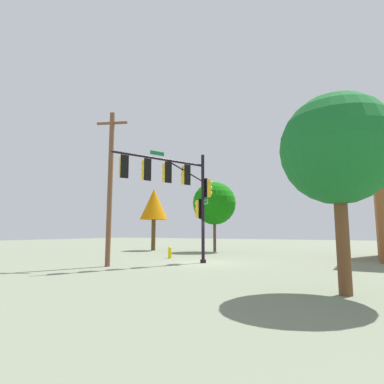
{
  "coord_description": "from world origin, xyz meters",
  "views": [
    {
      "loc": [
        16.99,
        8.88,
        1.88
      ],
      "look_at": [
        0.69,
        -0.38,
        4.27
      ],
      "focal_mm": 29.11,
      "sensor_mm": 36.0,
      "label": 1
    }
  ],
  "objects_px": {
    "tree_far": "(214,203)",
    "fire_hydrant": "(170,253)",
    "utility_pole": "(110,185)",
    "tree_near": "(337,150)",
    "signal_pole_assembly": "(178,185)",
    "tree_mid": "(154,205)"
  },
  "relations": [
    {
      "from": "utility_pole",
      "to": "tree_mid",
      "type": "height_order",
      "value": "utility_pole"
    },
    {
      "from": "signal_pole_assembly",
      "to": "tree_mid",
      "type": "relative_size",
      "value": 1.07
    },
    {
      "from": "signal_pole_assembly",
      "to": "tree_far",
      "type": "relative_size",
      "value": 1.01
    },
    {
      "from": "utility_pole",
      "to": "tree_mid",
      "type": "xyz_separation_m",
      "value": [
        -13.01,
        -6.61,
        0.14
      ]
    },
    {
      "from": "utility_pole",
      "to": "tree_far",
      "type": "xyz_separation_m",
      "value": [
        -14.02,
        -0.22,
        0.09
      ]
    },
    {
      "from": "signal_pole_assembly",
      "to": "tree_far",
      "type": "height_order",
      "value": "signal_pole_assembly"
    },
    {
      "from": "utility_pole",
      "to": "fire_hydrant",
      "type": "distance_m",
      "value": 7.22
    },
    {
      "from": "fire_hydrant",
      "to": "tree_mid",
      "type": "xyz_separation_m",
      "value": [
        -7.05,
        -6.7,
        4.2
      ]
    },
    {
      "from": "utility_pole",
      "to": "tree_near",
      "type": "height_order",
      "value": "utility_pole"
    },
    {
      "from": "fire_hydrant",
      "to": "tree_near",
      "type": "height_order",
      "value": "tree_near"
    },
    {
      "from": "signal_pole_assembly",
      "to": "fire_hydrant",
      "type": "height_order",
      "value": "signal_pole_assembly"
    },
    {
      "from": "tree_near",
      "to": "signal_pole_assembly",
      "type": "bearing_deg",
      "value": -118.26
    },
    {
      "from": "signal_pole_assembly",
      "to": "tree_far",
      "type": "bearing_deg",
      "value": -164.94
    },
    {
      "from": "tree_near",
      "to": "tree_far",
      "type": "bearing_deg",
      "value": -143.45
    },
    {
      "from": "signal_pole_assembly",
      "to": "tree_near",
      "type": "distance_m",
      "value": 10.15
    },
    {
      "from": "signal_pole_assembly",
      "to": "utility_pole",
      "type": "xyz_separation_m",
      "value": [
        2.64,
        -2.84,
        -0.11
      ]
    },
    {
      "from": "fire_hydrant",
      "to": "tree_near",
      "type": "xyz_separation_m",
      "value": [
        8.13,
        11.69,
        4.02
      ]
    },
    {
      "from": "utility_pole",
      "to": "tree_mid",
      "type": "bearing_deg",
      "value": -153.07
    },
    {
      "from": "utility_pole",
      "to": "tree_near",
      "type": "distance_m",
      "value": 11.98
    },
    {
      "from": "tree_far",
      "to": "utility_pole",
      "type": "bearing_deg",
      "value": 0.91
    },
    {
      "from": "tree_far",
      "to": "fire_hydrant",
      "type": "bearing_deg",
      "value": 2.26
    },
    {
      "from": "signal_pole_assembly",
      "to": "utility_pole",
      "type": "bearing_deg",
      "value": -47.1
    }
  ]
}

